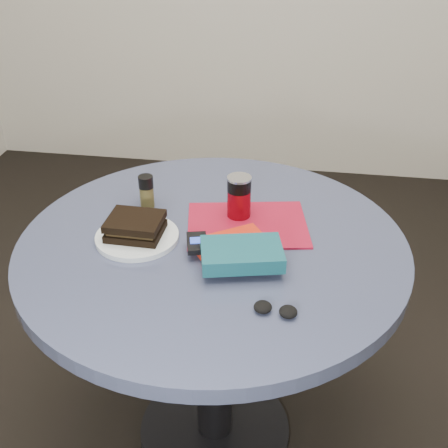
# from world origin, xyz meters

# --- Properties ---
(ground) EXTENTS (4.00, 4.00, 0.00)m
(ground) POSITION_xyz_m (0.00, 0.00, 0.00)
(ground) COLOR black
(ground) RESTS_ON ground
(table) EXTENTS (1.00, 1.00, 0.75)m
(table) POSITION_xyz_m (0.00, 0.00, 0.59)
(table) COLOR black
(table) RESTS_ON ground
(plate) EXTENTS (0.28, 0.28, 0.01)m
(plate) POSITION_xyz_m (-0.19, -0.03, 0.76)
(plate) COLOR silver
(plate) RESTS_ON table
(sandwich) EXTENTS (0.14, 0.12, 0.05)m
(sandwich) POSITION_xyz_m (-0.19, -0.03, 0.79)
(sandwich) COLOR black
(sandwich) RESTS_ON plate
(soda_can) EXTENTS (0.08, 0.08, 0.12)m
(soda_can) POSITION_xyz_m (0.05, 0.12, 0.81)
(soda_can) COLOR #62040E
(soda_can) RESTS_ON table
(pepper_grinder) EXTENTS (0.05, 0.05, 0.09)m
(pepper_grinder) POSITION_xyz_m (-0.21, 0.14, 0.80)
(pepper_grinder) COLOR #49431F
(pepper_grinder) RESTS_ON table
(magazine) EXTENTS (0.35, 0.29, 0.01)m
(magazine) POSITION_xyz_m (0.08, 0.08, 0.75)
(magazine) COLOR maroon
(magazine) RESTS_ON table
(red_book) EXTENTS (0.22, 0.20, 0.02)m
(red_book) POSITION_xyz_m (0.05, -0.04, 0.76)
(red_book) COLOR red
(red_book) RESTS_ON magazine
(novel) EXTENTS (0.21, 0.16, 0.04)m
(novel) POSITION_xyz_m (0.09, -0.11, 0.79)
(novel) COLOR #114652
(novel) RESTS_ON red_book
(mp3_player) EXTENTS (0.07, 0.10, 0.02)m
(mp3_player) POSITION_xyz_m (-0.03, -0.06, 0.78)
(mp3_player) COLOR black
(mp3_player) RESTS_ON red_book
(headphones) EXTENTS (0.10, 0.05, 0.02)m
(headphones) POSITION_xyz_m (0.18, -0.26, 0.76)
(headphones) COLOR black
(headphones) RESTS_ON table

